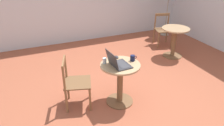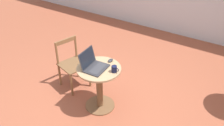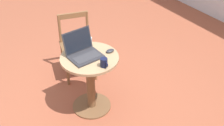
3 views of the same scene
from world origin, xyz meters
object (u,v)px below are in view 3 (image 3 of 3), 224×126
(drinking_glass, at_px, (89,41))
(cafe_table_near, at_px, (90,75))
(laptop, at_px, (83,51))
(mug, at_px, (104,63))
(mouse, at_px, (110,51))
(chair_near_left, at_px, (77,46))

(drinking_glass, bearing_deg, cafe_table_near, -30.80)
(laptop, xyz_separation_m, mug, (0.30, 0.08, -0.00))
(mouse, distance_m, mug, 0.28)
(chair_near_left, bearing_deg, mug, -10.13)
(mug, bearing_deg, cafe_table_near, -171.16)
(drinking_glass, bearing_deg, laptop, -47.25)
(cafe_table_near, bearing_deg, mug, 8.84)
(laptop, relative_size, mug, 3.13)
(mouse, bearing_deg, cafe_table_near, -100.18)
(mouse, height_order, drinking_glass, drinking_glass)
(chair_near_left, distance_m, mouse, 0.81)
(laptop, bearing_deg, mug, 14.70)
(cafe_table_near, xyz_separation_m, chair_near_left, (-0.70, 0.20, -0.05))
(cafe_table_near, height_order, mug, mug)
(mouse, height_order, mug, mug)
(cafe_table_near, height_order, mouse, mouse)
(laptop, bearing_deg, drinking_glass, 132.75)
(cafe_table_near, distance_m, laptop, 0.30)
(cafe_table_near, distance_m, mug, 0.38)
(mouse, bearing_deg, mug, -46.10)
(laptop, xyz_separation_m, drinking_glass, (-0.16, 0.17, -0.01))
(cafe_table_near, xyz_separation_m, mug, (0.24, 0.04, 0.29))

